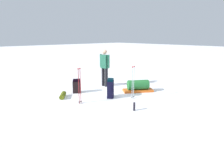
# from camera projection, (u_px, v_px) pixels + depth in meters

# --- Properties ---
(ground_plane) EXTENTS (80.00, 80.00, 0.00)m
(ground_plane) POSITION_uv_depth(u_px,v_px,m) (112.00, 90.00, 8.13)
(ground_plane) COLOR white
(skier_standing) EXTENTS (0.26, 0.57, 1.70)m
(skier_standing) POSITION_uv_depth(u_px,v_px,m) (105.00, 66.00, 8.57)
(skier_standing) COLOR black
(skier_standing) RESTS_ON ground_plane
(ski_pair_near) EXTENTS (1.73, 1.01, 0.05)m
(ski_pair_near) POSITION_uv_depth(u_px,v_px,m) (130.00, 83.00, 9.24)
(ski_pair_near) COLOR silver
(ski_pair_near) RESTS_ON ground_plane
(backpack_large_dark) EXTENTS (0.43, 0.42, 0.72)m
(backpack_large_dark) POSITION_uv_depth(u_px,v_px,m) (110.00, 88.00, 7.08)
(backpack_large_dark) COLOR black
(backpack_large_dark) RESTS_ON ground_plane
(backpack_bright) EXTENTS (0.41, 0.40, 0.56)m
(backpack_bright) POSITION_uv_depth(u_px,v_px,m) (77.00, 86.00, 7.70)
(backpack_bright) COLOR black
(backpack_bright) RESTS_ON ground_plane
(ski_poles_planted_near) EXTENTS (0.16, 0.10, 1.24)m
(ski_poles_planted_near) POSITION_uv_depth(u_px,v_px,m) (80.00, 84.00, 6.38)
(ski_poles_planted_near) COLOR maroon
(ski_poles_planted_near) RESTS_ON ground_plane
(ski_poles_planted_far) EXTENTS (0.20, 0.11, 1.22)m
(ski_poles_planted_far) POSITION_uv_depth(u_px,v_px,m) (133.00, 81.00, 6.88)
(ski_poles_planted_far) COLOR #AABCC5
(ski_poles_planted_far) RESTS_ON ground_plane
(gear_sled) EXTENTS (1.28, 1.07, 0.49)m
(gear_sled) POSITION_uv_depth(u_px,v_px,m) (138.00, 86.00, 7.86)
(gear_sled) COLOR orange
(gear_sled) RESTS_ON ground_plane
(sleeping_mat_rolled) EXTENTS (0.48, 0.55, 0.18)m
(sleeping_mat_rolled) POSITION_uv_depth(u_px,v_px,m) (63.00, 95.00, 7.11)
(sleeping_mat_rolled) COLOR #525E13
(sleeping_mat_rolled) RESTS_ON ground_plane
(thermos_bottle) EXTENTS (0.07, 0.07, 0.26)m
(thermos_bottle) POSITION_uv_depth(u_px,v_px,m) (134.00, 106.00, 5.87)
(thermos_bottle) COLOR black
(thermos_bottle) RESTS_ON ground_plane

